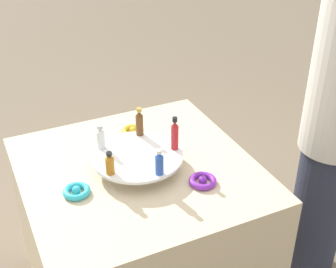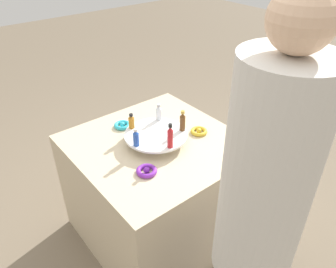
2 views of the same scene
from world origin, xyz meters
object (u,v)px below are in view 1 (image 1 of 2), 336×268
object	(u,v)px
bottle_blue	(159,163)
ribbon_bow_purple	(203,181)
bottle_brown	(139,123)
bottle_red	(175,134)
bottle_amber	(110,164)
ribbon_bow_teal	(77,191)
display_stand	(137,159)
ribbon_bow_gold	(133,131)
bottle_clear	(101,138)

from	to	relation	value
bottle_blue	ribbon_bow_purple	bearing A→B (deg)	-17.39
bottle_brown	ribbon_bow_purple	distance (m)	0.37
bottle_blue	bottle_red	size ratio (longest dim) A/B	0.73
bottle_amber	ribbon_bow_teal	xyz separation A→B (m)	(-0.13, 0.01, -0.09)
bottle_blue	ribbon_bow_teal	distance (m)	0.32
display_stand	ribbon_bow_teal	world-z (taller)	display_stand
display_stand	bottle_amber	distance (m)	0.16
bottle_brown	ribbon_bow_gold	bearing A→B (deg)	83.22
bottle_blue	ribbon_bow_purple	distance (m)	0.19
bottle_amber	ribbon_bow_gold	world-z (taller)	bottle_amber
ribbon_bow_teal	ribbon_bow_purple	bearing A→B (deg)	-17.45
bottle_blue	ribbon_bow_gold	distance (m)	0.42
ribbon_bow_gold	ribbon_bow_teal	size ratio (longest dim) A/B	0.98
bottle_amber	ribbon_bow_purple	distance (m)	0.35
bottle_amber	ribbon_bow_gold	bearing A→B (deg)	56.81
display_stand	ribbon_bow_teal	distance (m)	0.27
display_stand	ribbon_bow_teal	xyz separation A→B (m)	(-0.26, -0.06, -0.03)
bottle_clear	ribbon_bow_gold	distance (m)	0.26
bottle_blue	ribbon_bow_gold	bearing A→B (deg)	82.41
ribbon_bow_gold	ribbon_bow_purple	bearing A→B (deg)	-77.45
display_stand	ribbon_bow_purple	xyz separation A→B (m)	(0.18, -0.20, -0.03)
display_stand	bottle_blue	distance (m)	0.17
bottle_blue	ribbon_bow_teal	xyz separation A→B (m)	(-0.29, 0.09, -0.10)
bottle_brown	bottle_clear	bearing A→B (deg)	-169.92
bottle_brown	ribbon_bow_gold	distance (m)	0.16
bottle_red	ribbon_bow_purple	xyz separation A→B (m)	(0.03, -0.18, -0.11)
bottle_clear	ribbon_bow_purple	bearing A→B (deg)	-46.18
bottle_brown	bottle_amber	distance (m)	0.29
bottle_clear	bottle_blue	world-z (taller)	same
bottle_amber	ribbon_bow_purple	size ratio (longest dim) A/B	0.85
bottle_red	ribbon_bow_purple	distance (m)	0.21
display_stand	bottle_brown	distance (m)	0.17
ribbon_bow_gold	ribbon_bow_teal	xyz separation A→B (m)	(-0.34, -0.31, 0.00)
bottle_clear	bottle_amber	size ratio (longest dim) A/B	1.14
display_stand	ribbon_bow_purple	size ratio (longest dim) A/B	3.39
bottle_blue	bottle_red	world-z (taller)	bottle_red
display_stand	bottle_red	bearing A→B (deg)	-7.92
bottle_clear	ribbon_bow_purple	size ratio (longest dim) A/B	0.97
ribbon_bow_teal	bottle_brown	bearing A→B (deg)	30.66
ribbon_bow_purple	bottle_blue	bearing A→B (deg)	162.61
bottle_red	ribbon_bow_teal	xyz separation A→B (m)	(-0.41, -0.04, -0.11)
bottle_brown	ribbon_bow_purple	world-z (taller)	bottle_brown
bottle_brown	bottle_blue	size ratio (longest dim) A/B	1.20
bottle_amber	ribbon_bow_gold	distance (m)	0.40
ribbon_bow_teal	bottle_red	bearing A→B (deg)	5.19
bottle_red	ribbon_bow_gold	xyz separation A→B (m)	(-0.07, 0.28, -0.11)
bottle_amber	bottle_blue	size ratio (longest dim) A/B	0.88
bottle_clear	bottle_red	size ratio (longest dim) A/B	0.73
display_stand	bottle_clear	world-z (taller)	bottle_clear
bottle_amber	ribbon_bow_purple	bearing A→B (deg)	-21.85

